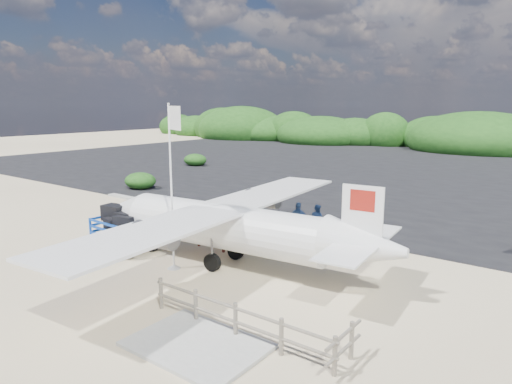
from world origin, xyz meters
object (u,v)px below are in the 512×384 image
baggage_cart (125,249)px  crew_c (298,221)px  signboard (211,249)px  aircraft_small (339,157)px  crew_a (252,228)px  crew_b (317,219)px  flagpole (174,268)px

baggage_cart → crew_c: size_ratio=1.80×
baggage_cart → signboard: 3.80m
baggage_cart → aircraft_small: 38.84m
crew_a → aircraft_small: bearing=-59.8°
crew_a → crew_b: size_ratio=1.00×
crew_b → aircraft_small: size_ratio=0.22×
crew_b → crew_c: (-0.29, -1.25, 0.14)m
flagpole → aircraft_small: 40.07m
crew_a → crew_c: size_ratio=0.84×
flagpole → crew_b: 7.88m
crew_a → baggage_cart: bearing=54.4°
crew_c → aircraft_small: size_ratio=0.26×
crew_c → aircraft_small: 34.76m
crew_a → crew_c: bearing=-111.1°
baggage_cart → aircraft_small: aircraft_small is taller
flagpole → crew_c: (1.74, 6.33, 0.88)m
signboard → crew_c: 4.39m
baggage_cart → crew_c: bearing=51.4°
signboard → crew_c: crew_c is taller
baggage_cart → aircraft_small: (-8.69, 37.86, 0.00)m
crew_a → crew_c: crew_c is taller
baggage_cart → aircraft_small: size_ratio=0.47×
crew_a → aircraft_small: 36.18m
crew_c → aircraft_small: (-13.92, 31.84, -0.88)m
signboard → crew_b: (2.52, 4.93, 0.74)m
flagpole → signboard: (-0.49, 2.65, 0.00)m
flagpole → baggage_cart: bearing=174.9°
signboard → aircraft_small: bearing=108.3°
crew_b → signboard: bearing=69.8°
signboard → flagpole: bearing=-79.5°
crew_b → crew_c: crew_c is taller
flagpole → aircraft_small: bearing=107.7°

